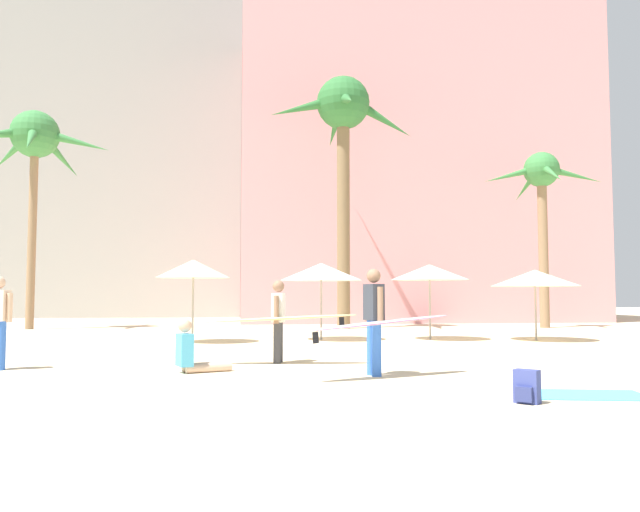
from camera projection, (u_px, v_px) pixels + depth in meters
ground at (332, 417)px, 6.84m from camera, size 120.00×120.00×0.00m
hotel_pink at (402, 173)px, 36.11m from camera, size 18.65×11.93×17.11m
hotel_tower_gray at (105, 115)px, 43.81m from camera, size 19.41×11.76×28.35m
palm_tree_far_left at (35, 145)px, 25.34m from camera, size 5.61×5.69×8.96m
palm_tree_left at (343, 123)px, 25.94m from camera, size 6.22×6.33×10.59m
palm_tree_center at (542, 187)px, 26.33m from camera, size 5.14×4.92×7.49m
cafe_umbrella_0 at (535, 278)px, 18.73m from camera, size 2.63×2.63×2.14m
cafe_umbrella_1 at (430, 272)px, 19.10m from camera, size 2.40×2.40×2.32m
cafe_umbrella_2 at (193, 269)px, 17.89m from camera, size 2.12×2.12×2.40m
cafe_umbrella_3 at (321, 272)px, 18.90m from camera, size 2.49×2.49×2.35m
beach_towel at (588, 395)px, 8.35m from camera, size 1.69×1.21×0.01m
backpack at (527, 387)px, 7.75m from camera, size 0.35×0.35×0.42m
person_mid_left at (194, 354)px, 10.86m from camera, size 1.01×0.70×0.94m
person_mid_center at (279, 318)px, 12.32m from camera, size 3.11×0.96×1.66m
person_near_left at (375, 319)px, 10.34m from camera, size 2.85×1.38×1.81m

